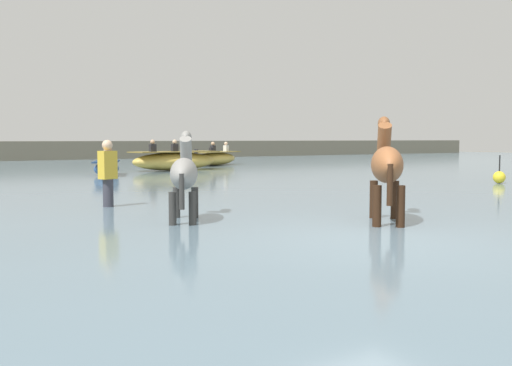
{
  "coord_description": "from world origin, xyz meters",
  "views": [
    {
      "loc": [
        -5.44,
        -5.86,
        1.65
      ],
      "look_at": [
        0.33,
        3.45,
        0.85
      ],
      "focal_mm": 42.3,
      "sensor_mm": 36.0,
      "label": 1
    }
  ],
  "objects_px": {
    "boat_near_port": "(215,158)",
    "channel_buoy": "(499,177)",
    "boat_mid_outer": "(107,168)",
    "horse_trailing_grey": "(184,176)",
    "person_onlooker_right": "(108,180)",
    "boat_distant_west": "(175,161)",
    "horse_lead_chestnut": "(387,168)"
  },
  "relations": [
    {
      "from": "person_onlooker_right",
      "to": "horse_lead_chestnut",
      "type": "bearing_deg",
      "value": -54.99
    },
    {
      "from": "horse_lead_chestnut",
      "to": "horse_trailing_grey",
      "type": "distance_m",
      "value": 3.2
    },
    {
      "from": "person_onlooker_right",
      "to": "channel_buoy",
      "type": "xyz_separation_m",
      "value": [
        11.66,
        -0.11,
        -0.34
      ]
    },
    {
      "from": "boat_near_port",
      "to": "boat_mid_outer",
      "type": "distance_m",
      "value": 8.71
    },
    {
      "from": "boat_mid_outer",
      "to": "person_onlooker_right",
      "type": "relative_size",
      "value": 1.57
    },
    {
      "from": "horse_lead_chestnut",
      "to": "channel_buoy",
      "type": "xyz_separation_m",
      "value": [
        8.6,
        4.25,
        -0.67
      ]
    },
    {
      "from": "horse_trailing_grey",
      "to": "boat_distant_west",
      "type": "relative_size",
      "value": 0.45
    },
    {
      "from": "horse_lead_chestnut",
      "to": "horse_trailing_grey",
      "type": "relative_size",
      "value": 1.13
    },
    {
      "from": "channel_buoy",
      "to": "boat_distant_west",
      "type": "bearing_deg",
      "value": 113.83
    },
    {
      "from": "boat_mid_outer",
      "to": "channel_buoy",
      "type": "distance_m",
      "value": 13.03
    },
    {
      "from": "horse_lead_chestnut",
      "to": "person_onlooker_right",
      "type": "relative_size",
      "value": 1.24
    },
    {
      "from": "horse_trailing_grey",
      "to": "person_onlooker_right",
      "type": "xyz_separation_m",
      "value": [
        -0.41,
        2.56,
        -0.19
      ]
    },
    {
      "from": "boat_mid_outer",
      "to": "channel_buoy",
      "type": "relative_size",
      "value": 3.1
    },
    {
      "from": "horse_lead_chestnut",
      "to": "horse_trailing_grey",
      "type": "height_order",
      "value": "horse_lead_chestnut"
    },
    {
      "from": "boat_near_port",
      "to": "boat_distant_west",
      "type": "xyz_separation_m",
      "value": [
        -3.63,
        -3.33,
        0.06
      ]
    },
    {
      "from": "horse_lead_chestnut",
      "to": "boat_near_port",
      "type": "xyz_separation_m",
      "value": [
        7.11,
        19.19,
        -0.51
      ]
    },
    {
      "from": "horse_trailing_grey",
      "to": "boat_distant_west",
      "type": "height_order",
      "value": "horse_trailing_grey"
    },
    {
      "from": "boat_near_port",
      "to": "person_onlooker_right",
      "type": "distance_m",
      "value": 17.98
    },
    {
      "from": "horse_lead_chestnut",
      "to": "horse_trailing_grey",
      "type": "xyz_separation_m",
      "value": [
        -2.64,
        1.8,
        -0.14
      ]
    },
    {
      "from": "person_onlooker_right",
      "to": "boat_distant_west",
      "type": "bearing_deg",
      "value": 60.4
    },
    {
      "from": "boat_mid_outer",
      "to": "horse_trailing_grey",
      "type": "bearing_deg",
      "value": -102.36
    },
    {
      "from": "boat_near_port",
      "to": "channel_buoy",
      "type": "bearing_deg",
      "value": -84.28
    },
    {
      "from": "horse_trailing_grey",
      "to": "horse_lead_chestnut",
      "type": "bearing_deg",
      "value": -34.21
    },
    {
      "from": "boat_near_port",
      "to": "boat_mid_outer",
      "type": "height_order",
      "value": "boat_near_port"
    },
    {
      "from": "person_onlooker_right",
      "to": "boat_near_port",
      "type": "bearing_deg",
      "value": 55.58
    },
    {
      "from": "horse_lead_chestnut",
      "to": "channel_buoy",
      "type": "height_order",
      "value": "horse_lead_chestnut"
    },
    {
      "from": "boat_distant_west",
      "to": "channel_buoy",
      "type": "relative_size",
      "value": 4.78
    },
    {
      "from": "person_onlooker_right",
      "to": "boat_mid_outer",
      "type": "bearing_deg",
      "value": 72.29
    },
    {
      "from": "horse_trailing_grey",
      "to": "person_onlooker_right",
      "type": "bearing_deg",
      "value": 99.13
    },
    {
      "from": "boat_near_port",
      "to": "channel_buoy",
      "type": "relative_size",
      "value": 4.36
    },
    {
      "from": "boat_near_port",
      "to": "boat_distant_west",
      "type": "distance_m",
      "value": 4.93
    },
    {
      "from": "horse_trailing_grey",
      "to": "channel_buoy",
      "type": "relative_size",
      "value": 2.17
    }
  ]
}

